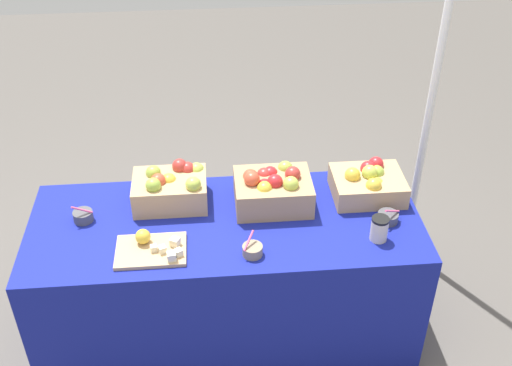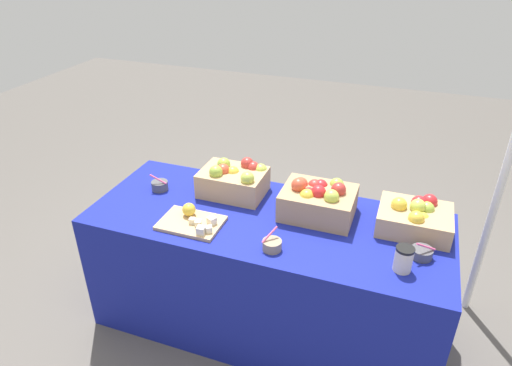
# 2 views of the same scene
# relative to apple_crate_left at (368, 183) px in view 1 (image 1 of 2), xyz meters

# --- Properties ---
(ground_plane) EXTENTS (10.00, 10.00, 0.00)m
(ground_plane) POSITION_rel_apple_crate_left_xyz_m (-0.73, -0.16, -0.81)
(ground_plane) COLOR #56514C
(table) EXTENTS (1.90, 0.76, 0.74)m
(table) POSITION_rel_apple_crate_left_xyz_m (-0.73, -0.16, -0.44)
(table) COLOR navy
(table) RESTS_ON ground_plane
(apple_crate_left) EXTENTS (0.35, 0.29, 0.17)m
(apple_crate_left) POSITION_rel_apple_crate_left_xyz_m (0.00, 0.00, 0.00)
(apple_crate_left) COLOR tan
(apple_crate_left) RESTS_ON table
(apple_crate_middle) EXTENTS (0.38, 0.29, 0.21)m
(apple_crate_middle) POSITION_rel_apple_crate_left_xyz_m (-0.49, -0.04, 0.02)
(apple_crate_middle) COLOR tan
(apple_crate_middle) RESTS_ON table
(apple_crate_right) EXTENTS (0.36, 0.26, 0.20)m
(apple_crate_right) POSITION_rel_apple_crate_left_xyz_m (-0.99, 0.02, 0.01)
(apple_crate_right) COLOR tan
(apple_crate_right) RESTS_ON table
(cutting_board_front) EXTENTS (0.32, 0.22, 0.09)m
(cutting_board_front) POSITION_rel_apple_crate_left_xyz_m (-1.08, -0.34, -0.05)
(cutting_board_front) COLOR tan
(cutting_board_front) RESTS_ON table
(sample_bowl_near) EXTENTS (0.09, 0.10, 0.11)m
(sample_bowl_near) POSITION_rel_apple_crate_left_xyz_m (-0.62, -0.41, -0.05)
(sample_bowl_near) COLOR gray
(sample_bowl_near) RESTS_ON table
(sample_bowl_mid) EXTENTS (0.11, 0.10, 0.10)m
(sample_bowl_mid) POSITION_rel_apple_crate_left_xyz_m (0.05, -0.23, -0.05)
(sample_bowl_mid) COLOR #4C4C51
(sample_bowl_mid) RESTS_ON table
(sample_bowl_far) EXTENTS (0.10, 0.10, 0.11)m
(sample_bowl_far) POSITION_rel_apple_crate_left_xyz_m (-1.41, -0.09, -0.04)
(sample_bowl_far) COLOR #4C4C51
(sample_bowl_far) RESTS_ON table
(coffee_cup) EXTENTS (0.08, 0.08, 0.12)m
(coffee_cup) POSITION_rel_apple_crate_left_xyz_m (-0.03, -0.35, -0.01)
(coffee_cup) COLOR beige
(coffee_cup) RESTS_ON table
(tent_pole) EXTENTS (0.04, 0.04, 2.27)m
(tent_pole) POSITION_rel_apple_crate_left_xyz_m (0.41, 0.38, 0.33)
(tent_pole) COLOR white
(tent_pole) RESTS_ON ground_plane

